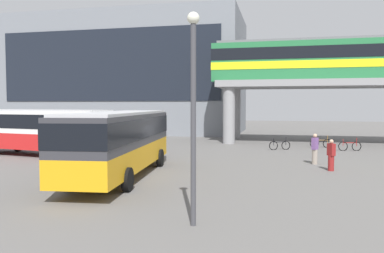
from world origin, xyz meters
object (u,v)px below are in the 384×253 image
at_px(bicycle_brown, 321,143).
at_px(train, 345,59).
at_px(station_building, 130,76).
at_px(bicycle_black, 280,145).
at_px(bus_secondary, 41,127).
at_px(pedestrian_by_bike_rack, 331,156).
at_px(pedestrian_walking_across, 315,150).
at_px(bus_main, 120,137).
at_px(bicycle_red, 350,146).

bearing_deg(bicycle_brown, train, 60.10).
relative_size(station_building, bicycle_black, 18.08).
height_order(bus_secondary, pedestrian_by_bike_rack, bus_secondary).
bearing_deg(bus_secondary, pedestrian_by_bike_rack, -6.72).
bearing_deg(station_building, train, -24.33).
distance_m(bus_secondary, bicycle_brown, 21.99).
xyz_separation_m(station_building, bus_secondary, (3.37, -25.33, -5.45)).
xyz_separation_m(bus_secondary, pedestrian_walking_across, (18.39, -0.01, -1.12)).
bearing_deg(bicycle_black, station_building, 137.49).
relative_size(bus_main, bus_secondary, 0.99).
bearing_deg(bus_main, pedestrian_walking_across, 33.52).
xyz_separation_m(bicycle_brown, bicycle_red, (1.95, -1.88, 0.00)).
bearing_deg(pedestrian_walking_across, train, 74.92).
height_order(bicycle_brown, pedestrian_walking_across, pedestrian_walking_across).
bearing_deg(bus_secondary, station_building, 97.58).
bearing_deg(station_building, bus_secondary, -82.42).
xyz_separation_m(bus_main, bicycle_black, (7.66, 13.68, -1.63)).
height_order(station_building, pedestrian_by_bike_rack, station_building).
bearing_deg(bus_secondary, bicycle_brown, 26.03).
xyz_separation_m(bicycle_red, bicycle_black, (-5.30, -0.50, 0.00)).
distance_m(bicycle_brown, bicycle_black, 4.11).
height_order(station_building, bus_main, station_building).
height_order(station_building, bicycle_red, station_building).
bearing_deg(bicycle_red, bus_secondary, -160.31).
xyz_separation_m(station_building, pedestrian_by_bike_rack, (22.41, -27.57, -6.64)).
bearing_deg(bus_main, train, 56.45).
xyz_separation_m(station_building, bicycle_brown, (23.08, -15.70, -7.08)).
bearing_deg(train, bicycle_brown, -119.90).
height_order(station_building, bicycle_brown, station_building).
height_order(bicycle_red, pedestrian_by_bike_rack, pedestrian_by_bike_rack).
distance_m(bus_main, pedestrian_by_bike_rack, 11.23).
distance_m(bus_main, pedestrian_walking_across, 11.69).
bearing_deg(bicycle_black, pedestrian_walking_across, -74.31).
relative_size(bus_main, pedestrian_by_bike_rack, 6.59).
bearing_deg(station_building, bicycle_black, -42.51).
distance_m(train, bicycle_red, 9.56).
relative_size(bus_main, bicycle_brown, 6.29).
distance_m(bus_secondary, pedestrian_walking_across, 18.43).
height_order(bus_main, bus_secondary, same).
bearing_deg(pedestrian_by_bike_rack, bicycle_brown, 86.79).
height_order(bicycle_black, pedestrian_walking_across, pedestrian_walking_across).
distance_m(bicycle_brown, pedestrian_by_bike_rack, 11.90).
bearing_deg(bicycle_black, bicycle_red, 5.39).
bearing_deg(train, station_building, 155.67).
relative_size(train, bicycle_red, 13.86).
relative_size(bus_main, bicycle_black, 6.81).
relative_size(bicycle_red, bicycle_black, 1.07).
bearing_deg(train, bus_secondary, -148.02).
height_order(bicycle_red, pedestrian_walking_across, pedestrian_walking_across).
relative_size(bicycle_black, pedestrian_by_bike_rack, 0.97).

